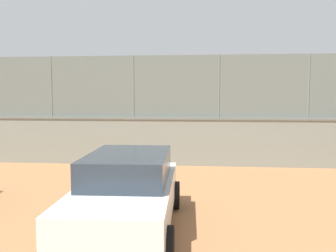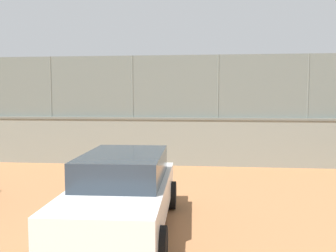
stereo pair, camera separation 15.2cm
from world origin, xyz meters
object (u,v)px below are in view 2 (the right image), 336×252
(player_crossing_court, at_px, (182,126))
(sports_ball, at_px, (169,141))
(player_foreground_swinging, at_px, (176,128))
(parked_car_white, at_px, (123,190))

(player_crossing_court, xyz_separation_m, sports_ball, (0.67, 0.79, -0.78))
(player_crossing_court, distance_m, player_foreground_swinging, 2.08)
(player_crossing_court, xyz_separation_m, player_foreground_swinging, (0.19, 2.07, 0.07))
(parked_car_white, bearing_deg, sports_ball, -88.57)
(player_crossing_court, height_order, player_foreground_swinging, player_foreground_swinging)
(player_crossing_court, bearing_deg, sports_ball, 49.66)
(sports_ball, relative_size, parked_car_white, 0.04)
(player_foreground_swinging, relative_size, parked_car_white, 0.38)
(player_foreground_swinging, height_order, parked_car_white, player_foreground_swinging)
(sports_ball, height_order, parked_car_white, parked_car_white)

